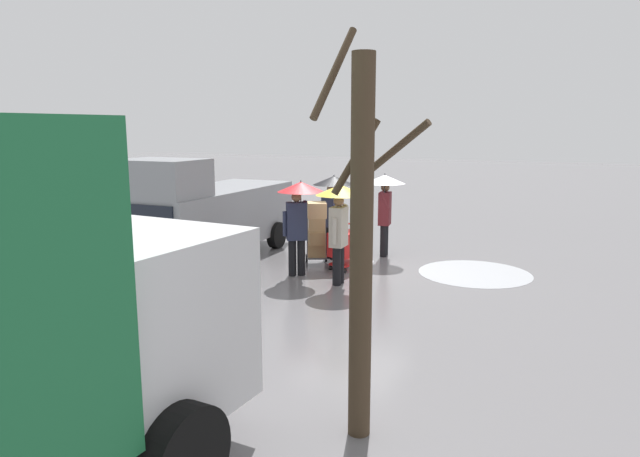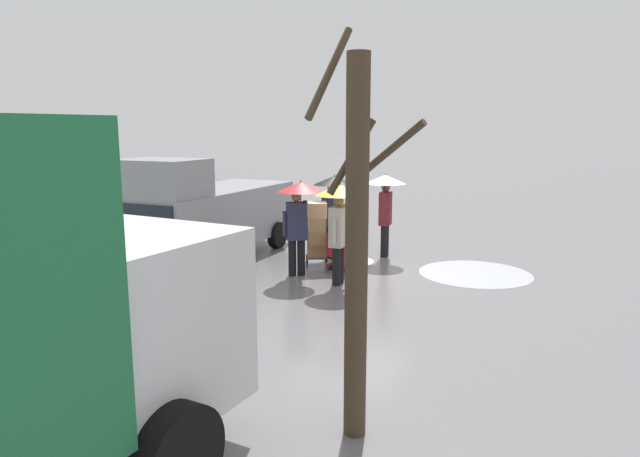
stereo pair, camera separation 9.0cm
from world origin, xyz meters
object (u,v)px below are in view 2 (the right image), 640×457
object	(u,v)px
cargo_van_parked_right	(207,213)
pedestrian_pink_side	(333,197)
shopping_cart_vendor	(346,245)
hand_dolly_boxes	(317,230)
pedestrian_far_side	(299,206)
pedestrian_black_side	(385,195)
pedestrian_white_side	(339,210)
bare_tree_near	(356,243)

from	to	relation	value
cargo_van_parked_right	pedestrian_pink_side	size ratio (longest dim) A/B	2.52
shopping_cart_vendor	pedestrian_pink_side	xyz separation A→B (m)	(0.69, -0.76, 1.02)
shopping_cart_vendor	hand_dolly_boxes	world-z (taller)	hand_dolly_boxes
hand_dolly_boxes	pedestrian_far_side	size ratio (longest dim) A/B	0.71
pedestrian_black_side	pedestrian_white_side	xyz separation A→B (m)	(-0.01, 2.84, 0.00)
cargo_van_parked_right	pedestrian_far_side	size ratio (longest dim) A/B	2.52
pedestrian_pink_side	pedestrian_white_side	distance (m)	2.23
pedestrian_white_side	pedestrian_far_side	size ratio (longest dim) A/B	1.00
pedestrian_white_side	pedestrian_far_side	world-z (taller)	same
pedestrian_far_side	bare_tree_near	bearing A→B (deg)	123.55
pedestrian_pink_side	hand_dolly_boxes	bearing A→B (deg)	82.64
hand_dolly_boxes	pedestrian_white_side	bearing A→B (deg)	132.59
cargo_van_parked_right	pedestrian_pink_side	distance (m)	3.19
pedestrian_pink_side	bare_tree_near	distance (m)	8.22
pedestrian_far_side	hand_dolly_boxes	bearing A→B (deg)	-85.95
pedestrian_far_side	cargo_van_parked_right	bearing A→B (deg)	-7.80
hand_dolly_boxes	cargo_van_parked_right	bearing A→B (deg)	13.24
shopping_cart_vendor	pedestrian_far_side	world-z (taller)	pedestrian_far_side
pedestrian_white_side	hand_dolly_boxes	bearing A→B (deg)	-47.41
hand_dolly_boxes	pedestrian_far_side	bearing A→B (deg)	94.05
cargo_van_parked_right	bare_tree_near	xyz separation A→B (m)	(-6.53, 5.97, 0.94)
pedestrian_black_side	bare_tree_near	xyz separation A→B (m)	(-2.63, 8.21, 0.53)
shopping_cart_vendor	pedestrian_black_side	distance (m)	1.96
cargo_van_parked_right	pedestrian_pink_side	bearing A→B (deg)	-154.51
cargo_van_parked_right	hand_dolly_boxes	xyz separation A→B (m)	(-2.76, -0.65, -0.32)
pedestrian_black_side	hand_dolly_boxes	bearing A→B (deg)	54.22
pedestrian_far_side	bare_tree_near	world-z (taller)	bare_tree_near
shopping_cart_vendor	pedestrian_black_side	world-z (taller)	pedestrian_black_side
hand_dolly_boxes	pedestrian_far_side	distance (m)	1.27
pedestrian_black_side	bare_tree_near	size ratio (longest dim) A/B	0.50
pedestrian_black_side	pedestrian_far_side	xyz separation A→B (m)	(1.07, 2.63, 0.00)
cargo_van_parked_right	shopping_cart_vendor	size ratio (longest dim) A/B	5.32
cargo_van_parked_right	bare_tree_near	bearing A→B (deg)	137.59
pedestrian_black_side	pedestrian_white_side	distance (m)	2.84
pedestrian_black_side	pedestrian_far_side	distance (m)	2.84
pedestrian_far_side	bare_tree_near	distance (m)	6.72
pedestrian_black_side	pedestrian_far_side	bearing A→B (deg)	67.80
pedestrian_pink_side	pedestrian_white_side	size ratio (longest dim) A/B	1.00
pedestrian_pink_side	pedestrian_white_side	bearing A→B (deg)	118.37
hand_dolly_boxes	pedestrian_far_side	world-z (taller)	pedestrian_far_side
cargo_van_parked_right	shopping_cart_vendor	world-z (taller)	cargo_van_parked_right
cargo_van_parked_right	hand_dolly_boxes	bearing A→B (deg)	-166.76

